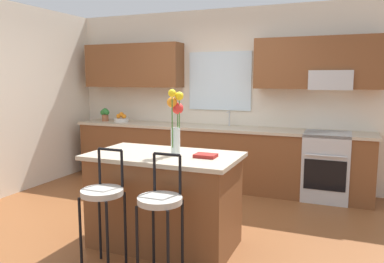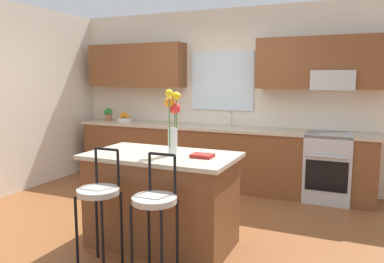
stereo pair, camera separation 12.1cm
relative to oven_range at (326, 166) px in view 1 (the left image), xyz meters
name	(u,v)px [view 1 (the left image)]	position (x,y,z in m)	size (l,w,h in m)	color
ground_plane	(164,224)	(-1.64, -1.68, -0.46)	(14.00, 14.00, 0.00)	brown
wall_left	(10,99)	(-4.20, -1.38, 0.89)	(0.12, 4.60, 2.70)	beige
back_wall_assembly	(221,87)	(-1.61, 0.31, 1.05)	(5.60, 0.50, 2.70)	beige
counter_run	(213,156)	(-1.64, 0.02, 0.01)	(4.56, 0.64, 0.92)	brown
sink_faucet	(229,117)	(-1.44, 0.17, 0.60)	(0.02, 0.13, 0.23)	#B7BABC
oven_range	(326,166)	(0.00, 0.00, 0.00)	(0.60, 0.64, 0.92)	#B7BABC
kitchen_island	(164,199)	(-1.39, -2.14, 0.00)	(1.45, 0.82, 0.92)	brown
bar_stool_near	(103,198)	(-1.67, -2.76, 0.18)	(0.36, 0.36, 1.04)	black
bar_stool_middle	(160,206)	(-1.12, -2.76, 0.18)	(0.36, 0.36, 1.04)	black
flower_vase	(176,118)	(-1.27, -2.13, 0.81)	(0.16, 0.17, 0.63)	silver
cookbook	(206,156)	(-0.97, -2.13, 0.48)	(0.20, 0.15, 0.03)	maroon
fruit_bowl_oranges	(122,119)	(-3.27, 0.03, 0.51)	(0.24, 0.24, 0.16)	silver
potted_plant_small	(105,114)	(-3.60, 0.03, 0.58)	(0.18, 0.12, 0.22)	#9E5B3D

